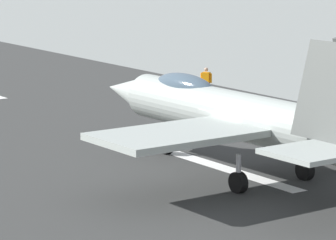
% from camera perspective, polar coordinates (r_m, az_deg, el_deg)
% --- Properties ---
extents(ground_plane, '(400.00, 400.00, 0.00)m').
position_cam_1_polar(ground_plane, '(37.67, 4.37, -3.17)').
color(ground_plane, gray).
extents(runway_strip, '(240.00, 26.00, 0.02)m').
position_cam_1_polar(runway_strip, '(37.66, 4.39, -3.16)').
color(runway_strip, '#313231').
rests_on(runway_strip, ground).
extents(fighter_jet, '(16.93, 13.12, 5.57)m').
position_cam_1_polar(fighter_jet, '(36.84, 4.29, 0.30)').
color(fighter_jet, '#9BA49E').
rests_on(fighter_jet, ground).
extents(crew_person, '(0.62, 0.46, 1.60)m').
position_cam_1_polar(crew_person, '(56.23, 2.21, 2.22)').
color(crew_person, '#1E2338').
rests_on(crew_person, ground).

